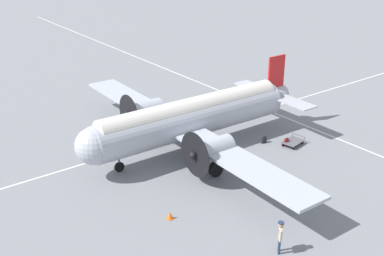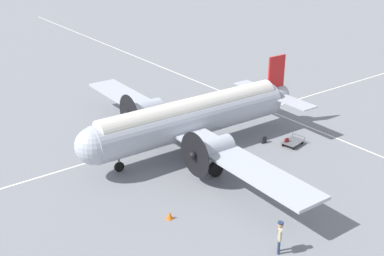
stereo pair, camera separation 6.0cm
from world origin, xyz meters
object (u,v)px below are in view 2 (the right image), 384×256
(suitcase_upright_spare, at_px, (264,140))
(baggage_cart, at_px, (293,142))
(suitcase_near_door, at_px, (286,142))
(traffic_cone, at_px, (170,215))
(crew_foreground, at_px, (280,234))
(airliner_main, at_px, (187,119))

(suitcase_upright_spare, distance_m, baggage_cart, 2.22)
(suitcase_near_door, distance_m, traffic_cone, 13.04)
(traffic_cone, bearing_deg, suitcase_upright_spare, -160.34)
(baggage_cart, bearing_deg, suitcase_upright_spare, -58.86)
(suitcase_upright_spare, distance_m, traffic_cone, 12.42)
(crew_foreground, relative_size, suitcase_near_door, 3.00)
(traffic_cone, bearing_deg, suitcase_near_door, -167.62)
(suitcase_near_door, distance_m, suitcase_upright_spare, 1.73)
(crew_foreground, distance_m, suitcase_near_door, 13.28)
(suitcase_near_door, relative_size, baggage_cart, 0.32)
(suitcase_upright_spare, bearing_deg, baggage_cart, 132.84)
(suitcase_upright_spare, xyz_separation_m, traffic_cone, (11.70, 4.18, -0.02))
(suitcase_upright_spare, relative_size, baggage_cart, 0.28)
(baggage_cart, bearing_deg, suitcase_near_door, -39.51)
(airliner_main, relative_size, baggage_cart, 13.37)
(suitcase_near_door, relative_size, suitcase_upright_spare, 1.15)
(suitcase_near_door, height_order, traffic_cone, suitcase_near_door)
(airliner_main, bearing_deg, crew_foreground, 76.33)
(suitcase_upright_spare, height_order, baggage_cart, baggage_cart)
(baggage_cart, height_order, traffic_cone, baggage_cart)
(suitcase_near_door, distance_m, baggage_cart, 0.53)
(airliner_main, height_order, traffic_cone, airliner_main)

